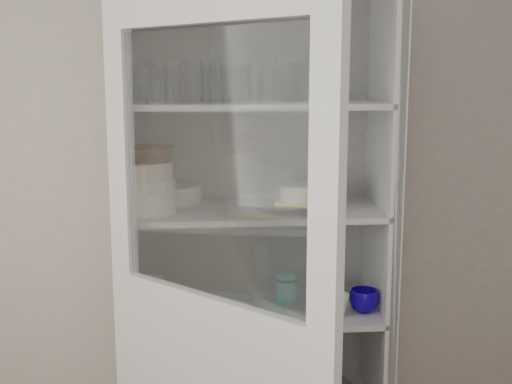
% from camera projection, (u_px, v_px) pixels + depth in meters
% --- Properties ---
extents(wall_back, '(3.60, 0.02, 2.60)m').
position_uv_depth(wall_back, '(203.00, 188.00, 2.64)').
color(wall_back, '#AEAAA7').
rests_on(wall_back, ground).
extents(pantry_cabinet, '(1.00, 0.45, 2.10)m').
position_uv_depth(pantry_cabinet, '(255.00, 283.00, 2.56)').
color(pantry_cabinet, silver).
rests_on(pantry_cabinet, floor).
extents(cupboard_door, '(0.67, 0.66, 2.00)m').
position_uv_depth(cupboard_door, '(213.00, 367.00, 1.97)').
color(cupboard_door, silver).
rests_on(cupboard_door, floor).
extents(tumbler_0, '(0.08, 0.08, 0.13)m').
position_uv_depth(tumbler_0, '(139.00, 85.00, 2.17)').
color(tumbler_0, silver).
rests_on(tumbler_0, shelf_glass).
extents(tumbler_1, '(0.08, 0.08, 0.14)m').
position_uv_depth(tumbler_1, '(174.00, 82.00, 2.18)').
color(tumbler_1, silver).
rests_on(tumbler_1, shelf_glass).
extents(tumbler_2, '(0.10, 0.10, 0.15)m').
position_uv_depth(tumbler_2, '(224.00, 81.00, 2.20)').
color(tumbler_2, silver).
rests_on(tumbler_2, shelf_glass).
extents(tumbler_3, '(0.09, 0.09, 0.15)m').
position_uv_depth(tumbler_3, '(231.00, 82.00, 2.23)').
color(tumbler_3, silver).
rests_on(tumbler_3, shelf_glass).
extents(tumbler_4, '(0.09, 0.09, 0.14)m').
position_uv_depth(tumbler_4, '(332.00, 83.00, 2.23)').
color(tumbler_4, silver).
rests_on(tumbler_4, shelf_glass).
extents(tumbler_5, '(0.08, 0.08, 0.16)m').
position_uv_depth(tumbler_5, '(328.00, 81.00, 2.22)').
color(tumbler_5, silver).
rests_on(tumbler_5, shelf_glass).
extents(tumbler_6, '(0.08, 0.08, 0.12)m').
position_uv_depth(tumbler_6, '(326.00, 85.00, 2.26)').
color(tumbler_6, silver).
rests_on(tumbler_6, shelf_glass).
extents(tumbler_7, '(0.09, 0.09, 0.16)m').
position_uv_depth(tumbler_7, '(193.00, 81.00, 2.35)').
color(tumbler_7, silver).
rests_on(tumbler_7, shelf_glass).
extents(tumbler_8, '(0.09, 0.09, 0.15)m').
position_uv_depth(tumbler_8, '(220.00, 81.00, 2.37)').
color(tumbler_8, silver).
rests_on(tumbler_8, shelf_glass).
extents(tumbler_9, '(0.08, 0.08, 0.13)m').
position_uv_depth(tumbler_9, '(210.00, 85.00, 2.35)').
color(tumbler_9, silver).
rests_on(tumbler_9, shelf_glass).
extents(tumbler_10, '(0.08, 0.08, 0.13)m').
position_uv_depth(tumbler_10, '(242.00, 84.00, 2.33)').
color(tumbler_10, silver).
rests_on(tumbler_10, shelf_glass).
extents(tumbler_11, '(0.08, 0.08, 0.14)m').
position_uv_depth(tumbler_11, '(296.00, 82.00, 2.37)').
color(tumbler_11, silver).
rests_on(tumbler_11, shelf_glass).
extents(goblet_0, '(0.07, 0.07, 0.16)m').
position_uv_depth(goblet_0, '(151.00, 80.00, 2.41)').
color(goblet_0, silver).
rests_on(goblet_0, shelf_glass).
extents(goblet_1, '(0.07, 0.07, 0.16)m').
position_uv_depth(goblet_1, '(229.00, 80.00, 2.43)').
color(goblet_1, silver).
rests_on(goblet_1, shelf_glass).
extents(goblet_2, '(0.08, 0.08, 0.18)m').
position_uv_depth(goblet_2, '(268.00, 78.00, 2.48)').
color(goblet_2, silver).
rests_on(goblet_2, shelf_glass).
extents(goblet_3, '(0.08, 0.08, 0.18)m').
position_uv_depth(goblet_3, '(305.00, 78.00, 2.48)').
color(goblet_3, silver).
rests_on(goblet_3, shelf_glass).
extents(plate_stack_front, '(0.22, 0.22, 0.13)m').
position_uv_depth(plate_stack_front, '(146.00, 196.00, 2.35)').
color(plate_stack_front, white).
rests_on(plate_stack_front, shelf_plates).
extents(plate_stack_back, '(0.23, 0.23, 0.07)m').
position_uv_depth(plate_stack_back, '(172.00, 193.00, 2.55)').
color(plate_stack_back, white).
rests_on(plate_stack_back, shelf_plates).
extents(cream_bowl, '(0.21, 0.21, 0.06)m').
position_uv_depth(cream_bowl, '(145.00, 170.00, 2.33)').
color(cream_bowl, beige).
rests_on(cream_bowl, plate_stack_front).
extents(terracotta_bowl, '(0.23, 0.23, 0.06)m').
position_uv_depth(terracotta_bowl, '(144.00, 154.00, 2.32)').
color(terracotta_bowl, brown).
rests_on(terracotta_bowl, cream_bowl).
extents(glass_platter, '(0.43, 0.43, 0.02)m').
position_uv_depth(glass_platter, '(299.00, 206.00, 2.44)').
color(glass_platter, silver).
rests_on(glass_platter, shelf_plates).
extents(yellow_trivet, '(0.20, 0.20, 0.01)m').
position_uv_depth(yellow_trivet, '(299.00, 202.00, 2.43)').
color(yellow_trivet, yellow).
rests_on(yellow_trivet, glass_platter).
extents(white_ramekin, '(0.16, 0.16, 0.06)m').
position_uv_depth(white_ramekin, '(299.00, 192.00, 2.43)').
color(white_ramekin, white).
rests_on(white_ramekin, yellow_trivet).
extents(grey_bowl_stack, '(0.13, 0.13, 0.12)m').
position_uv_depth(grey_bowl_stack, '(327.00, 192.00, 2.44)').
color(grey_bowl_stack, silver).
rests_on(grey_bowl_stack, shelf_plates).
extents(mug_blue, '(0.12, 0.12, 0.09)m').
position_uv_depth(mug_blue, '(364.00, 301.00, 2.46)').
color(mug_blue, '#0C0993').
rests_on(mug_blue, shelf_mugs).
extents(mug_teal, '(0.13, 0.13, 0.10)m').
position_uv_depth(mug_teal, '(322.00, 289.00, 2.58)').
color(mug_teal, teal).
rests_on(mug_teal, shelf_mugs).
extents(mug_white, '(0.11, 0.11, 0.09)m').
position_uv_depth(mug_white, '(337.00, 305.00, 2.41)').
color(mug_white, white).
rests_on(mug_white, shelf_mugs).
extents(teal_jar, '(0.09, 0.09, 0.11)m').
position_uv_depth(teal_jar, '(287.00, 289.00, 2.56)').
color(teal_jar, teal).
rests_on(teal_jar, shelf_mugs).
extents(measuring_cups, '(0.10, 0.10, 0.04)m').
position_uv_depth(measuring_cups, '(220.00, 313.00, 2.40)').
color(measuring_cups, silver).
rests_on(measuring_cups, shelf_mugs).
extents(white_canister, '(0.14, 0.14, 0.13)m').
position_uv_depth(white_canister, '(150.00, 294.00, 2.48)').
color(white_canister, white).
rests_on(white_canister, shelf_mugs).
extents(tumbler_12, '(0.06, 0.06, 0.13)m').
position_uv_depth(tumbler_12, '(268.00, 85.00, 2.27)').
color(tumbler_12, silver).
rests_on(tumbler_12, shelf_glass).
extents(tumbler_13, '(0.07, 0.07, 0.15)m').
position_uv_depth(tumbler_13, '(288.00, 82.00, 2.36)').
color(tumbler_13, silver).
rests_on(tumbler_13, shelf_glass).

